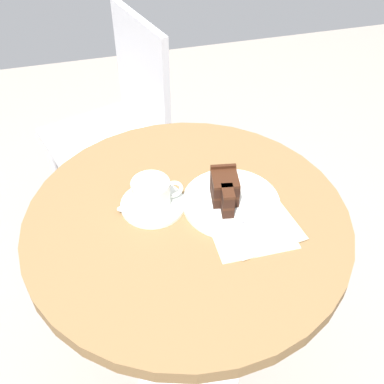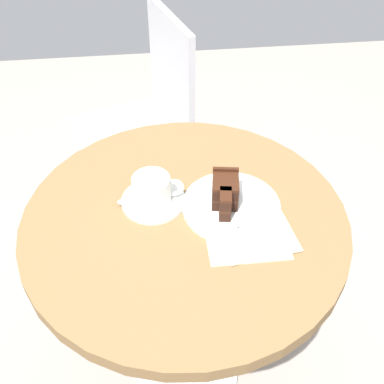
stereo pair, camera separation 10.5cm
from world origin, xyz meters
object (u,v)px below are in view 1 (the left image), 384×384
object	(u,v)px
cake_slice	(225,189)
saucer	(153,204)
coffee_cup	(152,193)
napkin	(253,225)
teaspoon	(133,213)
cake_plate	(231,202)
cafe_chair	(122,116)
fork	(246,218)

from	to	relation	value
cake_slice	saucer	bearing A→B (deg)	168.45
saucer	coffee_cup	xyz separation A→B (m)	(-0.00, -0.00, 0.04)
napkin	teaspoon	bearing A→B (deg)	159.24
cake_plate	napkin	world-z (taller)	cake_plate
saucer	cafe_chair	bearing A→B (deg)	89.10
coffee_cup	cafe_chair	distance (m)	0.76
napkin	coffee_cup	bearing A→B (deg)	150.15
coffee_cup	cake_plate	bearing A→B (deg)	-12.45
saucer	napkin	bearing A→B (deg)	-29.97
coffee_cup	saucer	bearing A→B (deg)	44.52
saucer	coffee_cup	size ratio (longest dim) A/B	1.26
saucer	cafe_chair	world-z (taller)	cafe_chair
saucer	fork	bearing A→B (deg)	-28.38
saucer	napkin	world-z (taller)	saucer
cake_plate	napkin	xyz separation A→B (m)	(0.03, -0.08, -0.00)
cake_plate	cake_slice	size ratio (longest dim) A/B	2.09
saucer	cake_plate	size ratio (longest dim) A/B	0.66
cake_plate	fork	xyz separation A→B (m)	(0.01, -0.06, 0.01)
cake_plate	cake_slice	xyz separation A→B (m)	(-0.01, 0.01, 0.04)
teaspoon	cafe_chair	bearing A→B (deg)	-54.25
cake_slice	cafe_chair	world-z (taller)	cafe_chair
saucer	cake_slice	distance (m)	0.16
saucer	teaspoon	distance (m)	0.05
saucer	teaspoon	world-z (taller)	teaspoon
saucer	fork	distance (m)	0.21
saucer	cake_plate	distance (m)	0.17
cake_slice	cafe_chair	distance (m)	0.80
cake_plate	teaspoon	bearing A→B (deg)	175.46
cake_plate	cake_slice	bearing A→B (deg)	156.34
teaspoon	cafe_chair	world-z (taller)	cafe_chair
teaspoon	cake_plate	xyz separation A→B (m)	(0.22, -0.02, -0.01)
cake_slice	fork	xyz separation A→B (m)	(0.03, -0.07, -0.03)
cake_plate	cafe_chair	xyz separation A→B (m)	(-0.16, 0.75, -0.24)
teaspoon	napkin	size ratio (longest dim) A/B	0.44
coffee_cup	cake_plate	distance (m)	0.18
cake_plate	cake_slice	distance (m)	0.04
cake_plate	napkin	bearing A→B (deg)	-70.77
teaspoon	napkin	distance (m)	0.26
napkin	fork	bearing A→B (deg)	131.00
coffee_cup	teaspoon	bearing A→B (deg)	-156.76
saucer	cafe_chair	xyz separation A→B (m)	(0.01, 0.71, -0.23)
coffee_cup	cake_plate	xyz separation A→B (m)	(0.17, -0.04, -0.04)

